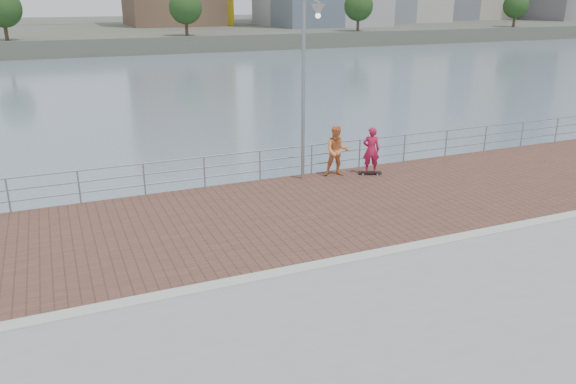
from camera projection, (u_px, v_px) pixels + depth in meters
name	position (u px, v px, depth m)	size (l,w,h in m)	color
water	(318.00, 335.00, 14.56)	(400.00, 400.00, 0.00)	slate
brick_lane	(267.00, 216.00, 17.02)	(40.00, 6.80, 0.02)	brown
curb	(320.00, 265.00, 13.89)	(40.00, 0.40, 0.06)	#B7B5AD
far_shore	(69.00, 30.00, 120.53)	(320.00, 95.00, 2.50)	#4C5142
guardrail	(233.00, 165.00, 19.75)	(39.06, 0.06, 1.13)	#8C9EA8
street_lamp	(310.00, 52.00, 18.55)	(0.47, 1.36, 6.41)	gray
skateboard	(370.00, 172.00, 20.92)	(0.87, 0.53, 0.10)	black
skateboarder	(371.00, 150.00, 20.63)	(0.63, 0.41, 1.72)	#B41840
bystander	(337.00, 151.00, 20.53)	(0.91, 0.71, 1.86)	#E58443
shoreline_trees	(125.00, 8.00, 81.49)	(144.98, 5.14, 6.85)	#473323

